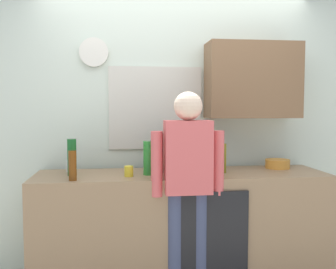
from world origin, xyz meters
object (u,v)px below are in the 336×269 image
object	(u,v)px
storage_canister	(197,163)
coffee_maker	(164,154)
mixing_bowl	(278,164)
bottle_clear_soda	(149,158)
bottle_green_wine	(72,157)
cup_yellow_cup	(129,171)
person_at_sink	(188,176)
bottle_amber_beer	(73,166)
cup_white_mug	(71,166)
bottle_olive_oil	(223,158)
dish_soap	(220,165)

from	to	relation	value
storage_canister	coffee_maker	bearing A→B (deg)	143.73
mixing_bowl	storage_canister	size ratio (longest dim) A/B	1.29
bottle_clear_soda	storage_canister	world-z (taller)	bottle_clear_soda
bottle_clear_soda	bottle_green_wine	size ratio (longest dim) A/B	0.93
cup_yellow_cup	person_at_sink	xyz separation A→B (m)	(0.45, -0.19, -0.02)
coffee_maker	cup_yellow_cup	size ratio (longest dim) A/B	3.88
bottle_amber_beer	cup_yellow_cup	bearing A→B (deg)	15.74
bottle_clear_soda	bottle_amber_beer	distance (m)	0.62
cup_white_mug	storage_canister	xyz separation A→B (m)	(1.07, -0.21, 0.04)
bottle_amber_beer	cup_white_mug	world-z (taller)	bottle_amber_beer
bottle_olive_oil	dish_soap	bearing A→B (deg)	-120.85
bottle_olive_oil	cup_white_mug	size ratio (longest dim) A/B	2.63
coffee_maker	storage_canister	size ratio (longest dim) A/B	1.94
bottle_olive_oil	mixing_bowl	xyz separation A→B (m)	(0.56, 0.17, -0.08)
cup_white_mug	person_at_sink	bearing A→B (deg)	-26.64
bottle_amber_beer	cup_white_mug	size ratio (longest dim) A/B	2.42
bottle_green_wine	mixing_bowl	bearing A→B (deg)	4.81
coffee_maker	bottle_amber_beer	size ratio (longest dim) A/B	1.43
bottle_clear_soda	bottle_green_wine	bearing A→B (deg)	176.01
person_at_sink	bottle_green_wine	bearing A→B (deg)	170.51
cup_yellow_cup	person_at_sink	distance (m)	0.49
bottle_clear_soda	dish_soap	xyz separation A→B (m)	(0.59, -0.05, -0.06)
storage_canister	mixing_bowl	bearing A→B (deg)	13.46
cup_white_mug	bottle_clear_soda	bearing A→B (deg)	-18.70
coffee_maker	cup_yellow_cup	xyz separation A→B (m)	(-0.32, -0.26, -0.10)
bottle_green_wine	cup_yellow_cup	size ratio (longest dim) A/B	3.53
bottle_green_wine	bottle_amber_beer	bearing A→B (deg)	-82.01
coffee_maker	cup_white_mug	world-z (taller)	coffee_maker
bottle_amber_beer	bottle_green_wine	bearing A→B (deg)	97.99
cup_yellow_cup	storage_canister	distance (m)	0.58
bottle_green_wine	bottle_olive_oil	bearing A→B (deg)	-0.89
coffee_maker	storage_canister	xyz separation A→B (m)	(0.26, -0.19, -0.06)
person_at_sink	dish_soap	bearing A→B (deg)	41.22
bottle_clear_soda	mixing_bowl	distance (m)	1.21
bottle_clear_soda	person_at_sink	bearing A→B (deg)	-41.30
dish_soap	person_at_sink	xyz separation A→B (m)	(-0.30, -0.20, -0.05)
bottle_clear_soda	cup_yellow_cup	world-z (taller)	bottle_clear_soda
person_at_sink	mixing_bowl	bearing A→B (deg)	34.46
bottle_clear_soda	bottle_green_wine	distance (m)	0.63
bottle_amber_beer	mixing_bowl	distance (m)	1.83
bottle_clear_soda	cup_white_mug	world-z (taller)	bottle_clear_soda
bottle_clear_soda	person_at_sink	world-z (taller)	person_at_sink
mixing_bowl	coffee_maker	bearing A→B (deg)	179.86
coffee_maker	bottle_green_wine	bearing A→B (deg)	-168.68
bottle_green_wine	cup_yellow_cup	bearing A→B (deg)	-12.41
bottle_olive_oil	cup_yellow_cup	size ratio (longest dim) A/B	2.94
bottle_olive_oil	storage_canister	xyz separation A→B (m)	(-0.22, -0.01, -0.04)
coffee_maker	cup_white_mug	distance (m)	0.81
bottle_amber_beer	mixing_bowl	bearing A→B (deg)	11.84
cup_white_mug	dish_soap	world-z (taller)	dish_soap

